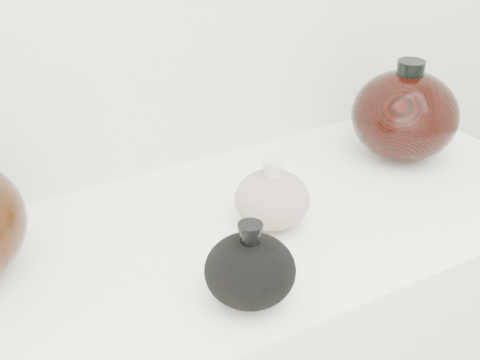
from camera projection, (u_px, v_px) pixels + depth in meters
black_gourd_vase at (250, 270)px, 0.90m from camera, size 0.15×0.15×0.12m
cream_gourd_vase at (272, 199)px, 1.07m from camera, size 0.15×0.15×0.12m
right_round_pot at (405, 115)px, 1.27m from camera, size 0.23×0.23×0.19m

